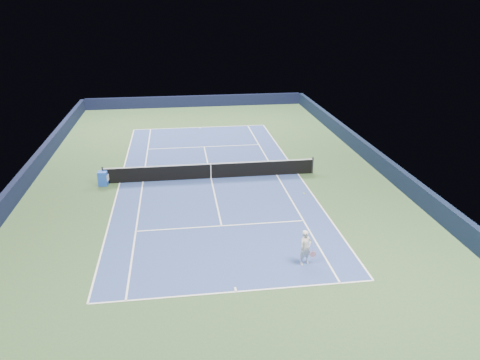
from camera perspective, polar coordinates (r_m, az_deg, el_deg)
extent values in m
plane|color=#304B29|center=(28.76, -3.55, 0.20)|extent=(40.00, 40.00, 0.00)
cube|color=black|center=(47.62, -5.51, 9.54)|extent=(22.00, 0.35, 1.10)
cube|color=black|center=(31.22, 16.66, 2.14)|extent=(0.35, 40.00, 1.10)
cube|color=black|center=(29.87, -24.75, 0.12)|extent=(0.35, 40.00, 1.10)
cube|color=navy|center=(28.76, -3.55, 0.21)|extent=(10.97, 23.77, 0.01)
cube|color=white|center=(40.03, -4.92, 6.42)|extent=(10.97, 0.08, 0.00)
cube|color=white|center=(18.27, -0.48, -13.46)|extent=(10.97, 0.08, 0.00)
cube|color=white|center=(29.63, 7.08, 0.75)|extent=(0.08, 23.77, 0.00)
cube|color=white|center=(28.92, -14.45, -0.33)|extent=(0.08, 23.77, 0.00)
cube|color=white|center=(29.32, 4.49, 0.63)|extent=(0.08, 23.77, 0.00)
cube|color=white|center=(28.78, -11.74, -0.20)|extent=(0.08, 23.77, 0.00)
cube|color=white|center=(34.78, -4.40, 4.06)|extent=(8.23, 0.08, 0.00)
cube|color=white|center=(22.94, -2.26, -5.60)|extent=(8.23, 0.08, 0.00)
cube|color=white|center=(28.76, -3.55, 0.22)|extent=(0.08, 12.80, 0.00)
cube|color=white|center=(39.89, -4.91, 6.36)|extent=(0.08, 0.30, 0.00)
cube|color=white|center=(18.39, -0.54, -13.19)|extent=(0.08, 0.30, 0.00)
cylinder|color=black|center=(28.86, -16.34, 0.54)|extent=(0.10, 0.10, 1.07)
cylinder|color=black|center=(29.69, 8.83, 1.79)|extent=(0.10, 0.10, 1.07)
cube|color=black|center=(28.60, -3.57, 1.06)|extent=(12.80, 0.03, 0.91)
cube|color=white|center=(28.43, -3.59, 1.97)|extent=(12.80, 0.04, 0.06)
cube|color=white|center=(28.60, -3.57, 1.06)|extent=(0.05, 0.04, 0.91)
cube|color=blue|center=(28.70, -16.37, 0.19)|extent=(0.56, 0.51, 0.85)
cube|color=white|center=(28.65, -15.81, 0.26)|extent=(0.08, 0.38, 0.38)
imported|color=silver|center=(19.73, 7.98, -8.15)|extent=(0.66, 0.57, 1.54)
cylinder|color=pink|center=(19.81, 8.91, -8.33)|extent=(0.03, 0.03, 0.25)
cylinder|color=black|center=(19.93, 8.87, -8.93)|extent=(0.25, 0.02, 0.25)
cylinder|color=pink|center=(19.93, 8.87, -8.93)|extent=(0.27, 0.03, 0.27)
sphere|color=#A4C129|center=(19.72, 7.80, -1.63)|extent=(0.07, 0.07, 0.07)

